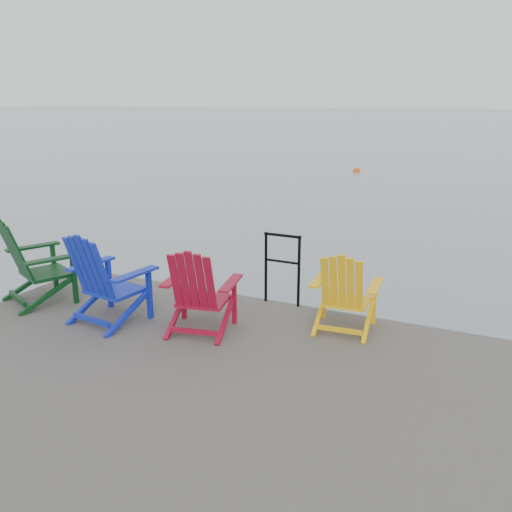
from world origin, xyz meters
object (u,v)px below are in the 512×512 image
at_px(handrail, 282,262).
at_px(chair_blue, 105,278).
at_px(buoy_b, 357,172).
at_px(chair_yellow, 345,291).
at_px(chair_red, 199,290).
at_px(chair_green, 34,260).

relative_size(handrail, chair_blue, 0.85).
xyz_separation_m(chair_blue, buoy_b, (-2.05, 18.31, -1.03)).
xyz_separation_m(chair_blue, chair_yellow, (2.52, 0.92, -0.07)).
xyz_separation_m(chair_blue, chair_red, (1.10, 0.21, -0.05)).
relative_size(handrail, buoy_b, 2.68).
distance_m(chair_yellow, buoy_b, 18.00).
height_order(chair_green, chair_red, chair_green).
bearing_deg(buoy_b, chair_green, -87.40).
bearing_deg(chair_yellow, chair_green, -173.22).
height_order(chair_green, buoy_b, chair_green).
height_order(handrail, chair_blue, chair_blue).
xyz_separation_m(chair_red, buoy_b, (-3.15, 18.10, -0.99)).
relative_size(handrail, chair_yellow, 0.98).
bearing_deg(chair_red, handrail, 56.05).
height_order(chair_green, chair_blue, chair_green).
height_order(chair_blue, chair_red, chair_blue).
bearing_deg(chair_green, handrail, 49.18).
bearing_deg(chair_green, chair_blue, 19.22).
relative_size(chair_blue, buoy_b, 3.15).
relative_size(chair_green, buoy_b, 3.24).
distance_m(handrail, buoy_b, 17.33).
xyz_separation_m(chair_green, chair_red, (2.33, 0.09, -0.06)).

